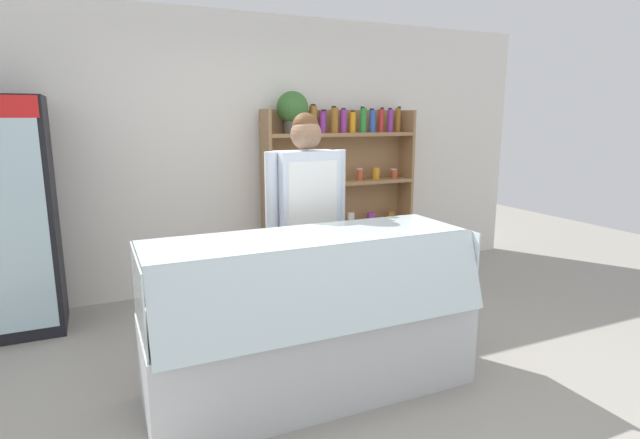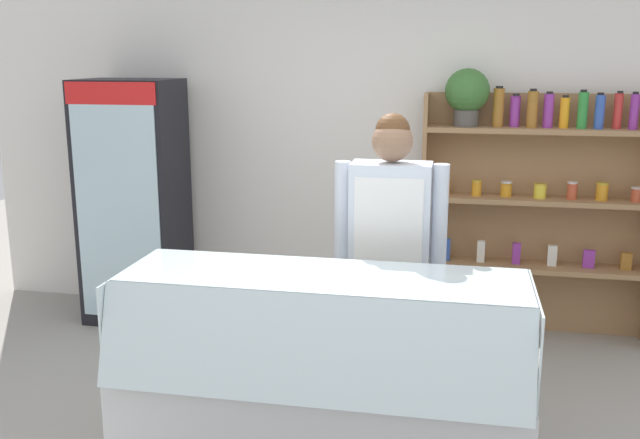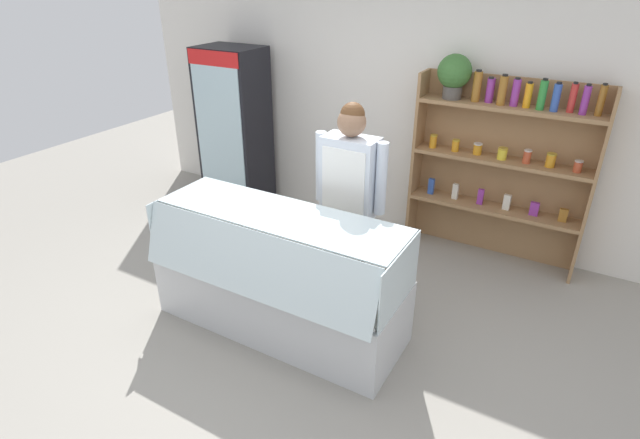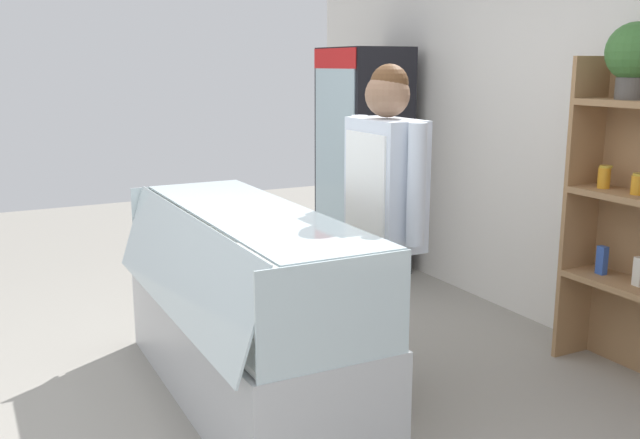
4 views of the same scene
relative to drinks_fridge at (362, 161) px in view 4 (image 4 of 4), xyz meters
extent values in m
plane|color=gray|center=(2.00, -1.85, -0.94)|extent=(12.00, 12.00, 0.00)
cube|color=white|center=(2.00, 0.45, 0.41)|extent=(6.80, 0.10, 2.70)
cube|color=black|center=(0.00, 0.01, 0.00)|extent=(0.73, 0.55, 1.87)
cube|color=silver|center=(0.00, -0.27, 0.00)|extent=(0.65, 0.01, 1.67)
cube|color=red|center=(0.00, -0.27, 0.85)|extent=(0.69, 0.01, 0.16)
cylinder|color=#3356B2|center=(-0.23, -0.21, -0.59)|extent=(0.07, 0.07, 0.20)
cylinder|color=orange|center=(-0.08, -0.21, -0.58)|extent=(0.05, 0.05, 0.22)
cylinder|color=#3356B2|center=(0.08, -0.21, -0.58)|extent=(0.07, 0.07, 0.22)
cylinder|color=#2D8C38|center=(0.23, -0.21, -0.61)|extent=(0.07, 0.07, 0.16)
cylinder|color=purple|center=(-0.23, -0.21, -0.11)|extent=(0.07, 0.07, 0.17)
cylinder|color=red|center=(-0.08, -0.21, -0.10)|extent=(0.06, 0.06, 0.18)
cylinder|color=orange|center=(0.08, -0.21, -0.12)|extent=(0.05, 0.05, 0.15)
cylinder|color=silver|center=(0.23, -0.21, -0.11)|extent=(0.06, 0.06, 0.18)
cylinder|color=orange|center=(-0.20, -0.21, 0.39)|extent=(0.05, 0.05, 0.19)
cylinder|color=#3356B2|center=(0.00, -0.21, 0.40)|extent=(0.06, 0.06, 0.21)
cylinder|color=silver|center=(0.20, -0.21, 0.39)|extent=(0.07, 0.07, 0.19)
cube|color=#9E754C|center=(2.21, 0.19, -0.04)|extent=(0.03, 0.28, 1.79)
cylinder|color=#4C4742|center=(2.49, 0.19, 0.68)|extent=(0.18, 0.18, 0.12)
sphere|color=#37692D|center=(2.49, 0.19, 0.87)|extent=(0.31, 0.31, 0.31)
cylinder|color=orange|center=(2.37, 0.18, 0.18)|extent=(0.07, 0.07, 0.12)
cylinder|color=gold|center=(2.37, 0.19, 0.24)|extent=(0.07, 0.07, 0.01)
cylinder|color=orange|center=(2.59, 0.18, 0.17)|extent=(0.07, 0.07, 0.10)
cylinder|color=gold|center=(2.59, 0.19, 0.23)|extent=(0.07, 0.07, 0.01)
cube|color=#3356B2|center=(2.39, 0.19, -0.30)|extent=(0.06, 0.04, 0.16)
cube|color=silver|center=(2.65, 0.19, -0.30)|extent=(0.06, 0.04, 0.16)
cube|color=silver|center=(1.83, -1.79, -0.66)|extent=(2.02, 0.73, 0.55)
cube|color=white|center=(1.83, -1.79, -0.37)|extent=(1.96, 0.67, 0.03)
cube|color=silver|center=(1.83, -2.13, -0.16)|extent=(1.98, 0.16, 0.47)
cube|color=silver|center=(1.83, -1.74, 0.06)|extent=(1.98, 0.57, 0.01)
cube|color=silver|center=(0.83, -1.79, -0.16)|extent=(0.01, 0.69, 0.45)
cube|color=silver|center=(2.83, -1.79, -0.16)|extent=(0.01, 0.69, 0.45)
cube|color=tan|center=(1.04, -1.70, -0.32)|extent=(0.17, 0.15, 0.06)
cube|color=white|center=(1.04, -1.92, -0.33)|extent=(0.05, 0.03, 0.02)
cube|color=beige|center=(1.36, -1.70, -0.32)|extent=(0.17, 0.14, 0.06)
cube|color=white|center=(1.36, -1.92, -0.33)|extent=(0.05, 0.03, 0.02)
cube|color=tan|center=(1.67, -1.70, -0.33)|extent=(0.16, 0.12, 0.05)
cube|color=white|center=(1.67, -1.92, -0.33)|extent=(0.05, 0.03, 0.02)
cube|color=tan|center=(1.99, -1.70, -0.32)|extent=(0.16, 0.11, 0.06)
cube|color=white|center=(1.99, -1.92, -0.33)|extent=(0.05, 0.03, 0.02)
cube|color=beige|center=(2.30, -1.70, -0.33)|extent=(0.17, 0.14, 0.05)
cube|color=white|center=(2.30, -1.92, -0.33)|extent=(0.05, 0.03, 0.02)
cube|color=tan|center=(2.62, -1.70, -0.33)|extent=(0.16, 0.12, 0.04)
cube|color=white|center=(2.62, -1.92, -0.33)|extent=(0.05, 0.03, 0.02)
cylinder|color=#A35B4C|center=(1.00, -1.90, -0.28)|extent=(0.19, 0.16, 0.14)
cylinder|color=#C1706B|center=(1.22, -1.90, -0.28)|extent=(0.19, 0.18, 0.15)
cylinder|color=white|center=(2.33, -1.88, -0.25)|extent=(0.07, 0.07, 0.21)
cylinder|color=white|center=(2.43, -1.88, -0.26)|extent=(0.07, 0.07, 0.18)
cylinder|color=#4C4233|center=(1.99, -1.10, -0.53)|extent=(0.13, 0.13, 0.81)
cylinder|color=#4C4233|center=(2.19, -1.10, -0.53)|extent=(0.13, 0.13, 0.81)
cube|color=silver|center=(2.09, -1.10, 0.20)|extent=(0.45, 0.24, 0.67)
cube|color=white|center=(2.09, -1.22, -0.15)|extent=(0.38, 0.01, 1.24)
cylinder|color=silver|center=(1.82, -1.10, 0.23)|extent=(0.09, 0.09, 0.60)
cylinder|color=silver|center=(2.37, -1.10, 0.23)|extent=(0.09, 0.09, 0.60)
sphere|color=#8C664C|center=(2.09, -1.10, 0.65)|extent=(0.23, 0.23, 0.23)
sphere|color=brown|center=(2.09, -1.09, 0.71)|extent=(0.19, 0.19, 0.19)
camera|label=1|loc=(0.68, -4.47, 0.77)|focal=28.00mm
camera|label=2|loc=(2.46, -5.01, 1.12)|focal=40.00mm
camera|label=3|loc=(3.77, -4.50, 1.73)|focal=28.00mm
camera|label=4|loc=(5.16, -3.06, 0.81)|focal=40.00mm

